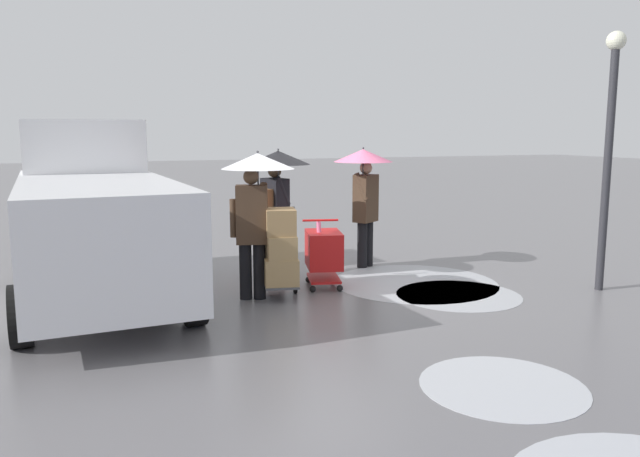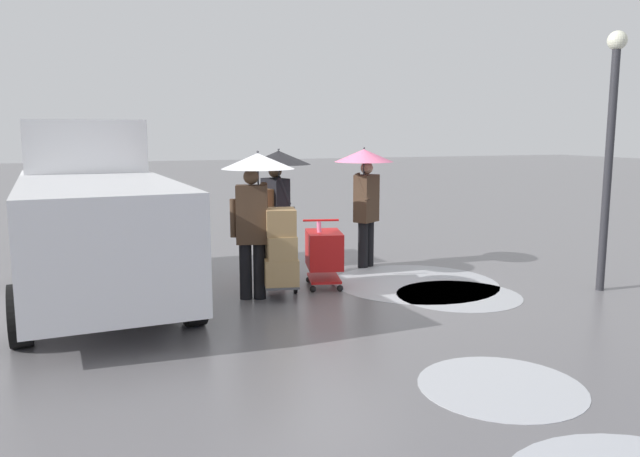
% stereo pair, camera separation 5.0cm
% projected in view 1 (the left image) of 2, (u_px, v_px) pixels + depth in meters
% --- Properties ---
extents(ground_plane, '(90.00, 90.00, 0.00)m').
position_uv_depth(ground_plane, '(316.00, 284.00, 9.91)').
color(ground_plane, slate).
extents(slush_patch_near_cluster, '(2.65, 2.65, 0.01)m').
position_uv_depth(slush_patch_near_cluster, '(415.00, 282.00, 10.04)').
color(slush_patch_near_cluster, '#ADAFB5').
rests_on(slush_patch_near_cluster, ground).
extents(slush_patch_mid_street, '(1.59, 1.59, 0.01)m').
position_uv_depth(slush_patch_mid_street, '(503.00, 386.00, 5.94)').
color(slush_patch_mid_street, silver).
rests_on(slush_patch_mid_street, ground).
extents(slush_patch_far_side, '(1.85, 1.85, 0.01)m').
position_uv_depth(slush_patch_far_side, '(458.00, 295.00, 9.26)').
color(slush_patch_far_side, '#ADAFB5').
rests_on(slush_patch_far_side, ground).
extents(cargo_van_parked_right, '(2.41, 5.44, 2.60)m').
position_uv_depth(cargo_van_parked_right, '(95.00, 218.00, 8.94)').
color(cargo_van_parked_right, white).
rests_on(cargo_van_parked_right, ground).
extents(shopping_cart_vendor, '(0.73, 0.93, 1.04)m').
position_uv_depth(shopping_cart_vendor, '(324.00, 251.00, 9.66)').
color(shopping_cart_vendor, red).
rests_on(shopping_cart_vendor, ground).
extents(hand_dolly_boxes, '(0.65, 0.79, 1.32)m').
position_uv_depth(hand_dolly_boxes, '(281.00, 250.00, 8.97)').
color(hand_dolly_boxes, '#515156').
rests_on(hand_dolly_boxes, ground).
extents(pedestrian_pink_side, '(1.04, 1.04, 2.15)m').
position_uv_depth(pedestrian_pink_side, '(255.00, 190.00, 8.83)').
color(pedestrian_pink_side, black).
rests_on(pedestrian_pink_side, ground).
extents(pedestrian_black_side, '(1.04, 1.04, 2.15)m').
position_uv_depth(pedestrian_black_side, '(364.00, 179.00, 10.95)').
color(pedestrian_black_side, black).
rests_on(pedestrian_black_side, ground).
extents(pedestrian_white_side, '(1.04, 1.04, 2.15)m').
position_uv_depth(pedestrian_white_side, '(276.00, 184.00, 10.08)').
color(pedestrian_white_side, black).
rests_on(pedestrian_white_side, ground).
extents(street_lamp, '(0.28, 0.28, 3.86)m').
position_uv_depth(street_lamp, '(610.00, 134.00, 9.23)').
color(street_lamp, '#2D2D33').
rests_on(street_lamp, ground).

